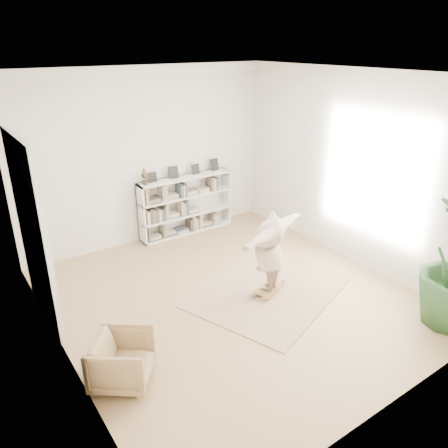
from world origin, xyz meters
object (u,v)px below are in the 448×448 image
at_px(bookshelf, 186,205).
at_px(armchair, 122,360).
at_px(rocker_board, 268,290).
at_px(person, 270,249).

distance_m(bookshelf, armchair, 4.75).
bearing_deg(bookshelf, rocker_board, -93.26).
bearing_deg(person, armchair, -8.69).
height_order(armchair, rocker_board, armchair).
xyz_separation_m(rocker_board, person, (0.00, 0.00, 0.78)).
bearing_deg(bookshelf, armchair, -129.95).
height_order(bookshelf, armchair, bookshelf).
bearing_deg(bookshelf, person, -93.26).
relative_size(armchair, person, 0.41).
relative_size(bookshelf, person, 1.25).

